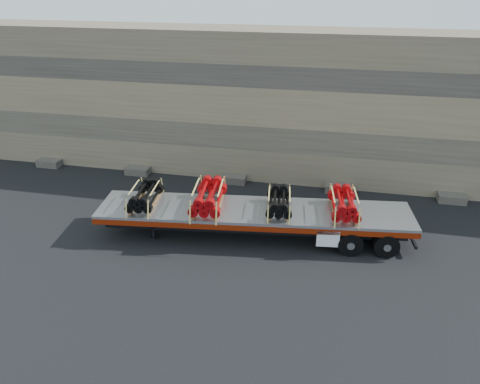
{
  "coord_description": "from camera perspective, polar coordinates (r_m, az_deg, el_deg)",
  "views": [
    {
      "loc": [
        1.72,
        -15.64,
        9.35
      ],
      "look_at": [
        -1.8,
        0.61,
        1.49
      ],
      "focal_mm": 35.0,
      "sensor_mm": 36.0,
      "label": 1
    }
  ],
  "objects": [
    {
      "name": "bundle_midfront",
      "position": [
        17.74,
        -3.87,
        -0.68
      ],
      "size": [
        1.43,
        2.43,
        0.82
      ],
      "primitive_type": null,
      "rotation": [
        0.0,
        0.0,
        0.12
      ],
      "color": "#A6080B",
      "rests_on": "trailer"
    },
    {
      "name": "bundle_rear",
      "position": [
        17.73,
        12.53,
        -1.44
      ],
      "size": [
        1.27,
        2.16,
        0.73
      ],
      "primitive_type": null,
      "rotation": [
        0.0,
        0.0,
        0.12
      ],
      "color": "#A6080B",
      "rests_on": "trailer"
    },
    {
      "name": "ground",
      "position": [
        18.3,
        5.14,
        -5.53
      ],
      "size": [
        120.0,
        120.0,
        0.0
      ],
      "primitive_type": "plane",
      "color": "black",
      "rests_on": "ground"
    },
    {
      "name": "bundle_midrear",
      "position": [
        17.58,
        4.79,
        -1.24
      ],
      "size": [
        1.16,
        1.97,
        0.66
      ],
      "primitive_type": null,
      "rotation": [
        0.0,
        0.0,
        0.12
      ],
      "color": "black",
      "rests_on": "trailer"
    },
    {
      "name": "bundle_front",
      "position": [
        18.29,
        -11.49,
        -0.52
      ],
      "size": [
        1.23,
        2.09,
        0.7
      ],
      "primitive_type": null,
      "rotation": [
        0.0,
        0.0,
        0.12
      ],
      "color": "black",
      "rests_on": "trailer"
    },
    {
      "name": "rock_wall",
      "position": [
        22.96,
        7.66,
        10.33
      ],
      "size": [
        44.0,
        3.0,
        7.0
      ],
      "primitive_type": "cube",
      "color": "#7A6B54",
      "rests_on": "ground"
    },
    {
      "name": "trailer",
      "position": [
        18.03,
        1.69,
        -3.76
      ],
      "size": [
        12.05,
        3.72,
        1.19
      ],
      "primitive_type": null,
      "rotation": [
        0.0,
        0.0,
        0.12
      ],
      "color": "#AFB1B7",
      "rests_on": "ground"
    }
  ]
}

